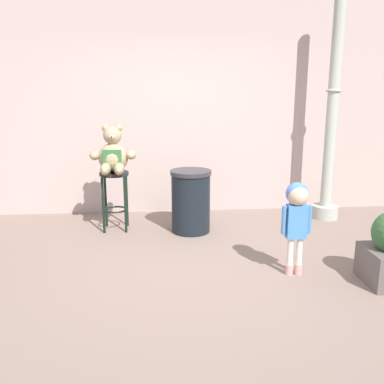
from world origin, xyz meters
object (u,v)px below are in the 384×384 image
Objects in this scene: trash_bin at (191,201)px; bar_stool_with_teddy at (115,189)px; child_walking at (297,209)px; lamppost at (331,131)px; teddy_bear at (113,155)px.

bar_stool_with_teddy is at bearing 170.49° from trash_bin.
child_walking is at bearing -39.60° from bar_stool_with_teddy.
child_walking is 0.30× the size of lamppost.
lamppost reaches higher than trash_bin.
lamppost reaches higher than bar_stool_with_teddy.
lamppost is at bearing 59.53° from child_walking.
teddy_bear is (0.00, -0.03, 0.44)m from bar_stool_with_teddy.
lamppost is (1.90, 0.41, 0.81)m from trash_bin.
trash_bin is (0.95, -0.13, -0.57)m from teddy_bear.
lamppost is at bearing 5.72° from teddy_bear.
bar_stool_with_teddy is 0.44m from teddy_bear.
trash_bin is (-0.89, 1.36, -0.27)m from child_walking.
trash_bin is at bearing 122.33° from child_walking.
teddy_bear is 2.87m from lamppost.
teddy_bear is 2.39m from child_walking.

